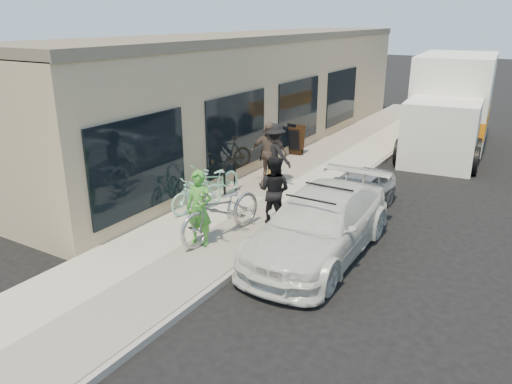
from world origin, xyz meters
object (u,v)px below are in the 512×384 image
at_px(bystander_b, 268,153).
at_px(cruiser_bike_b, 214,182).
at_px(cruiser_bike_c, 273,161).
at_px(bystander_a, 274,154).
at_px(sedan_silver, 357,192).
at_px(bike_rack, 230,174).
at_px(cruiser_bike_a, 197,193).
at_px(sandwich_board, 294,140).
at_px(man_standing, 274,190).
at_px(woman_rider, 199,208).
at_px(sedan_white, 320,224).
at_px(tandem_bike, 222,210).
at_px(moving_truck, 450,108).

bearing_deg(bystander_b, cruiser_bike_b, -121.52).
bearing_deg(cruiser_bike_b, cruiser_bike_c, 88.21).
xyz_separation_m(bystander_a, bystander_b, (-0.12, -0.11, 0.03)).
bearing_deg(sedan_silver, cruiser_bike_b, -154.94).
xyz_separation_m(bike_rack, cruiser_bike_a, (0.08, -1.56, -0.08)).
relative_size(sandwich_board, man_standing, 0.61).
height_order(woman_rider, cruiser_bike_b, woman_rider).
bearing_deg(cruiser_bike_b, bystander_b, 82.24).
distance_m(sedan_white, man_standing, 1.62).
xyz_separation_m(bike_rack, tandem_bike, (1.48, -2.48, 0.08)).
distance_m(bike_rack, moving_truck, 9.91).
distance_m(moving_truck, bystander_a, 8.38).
height_order(moving_truck, tandem_bike, moving_truck).
bearing_deg(sandwich_board, sedan_silver, -52.24).
xyz_separation_m(sandwich_board, moving_truck, (4.28, 4.48, 0.86)).
bearing_deg(bystander_a, bike_rack, 76.89).
bearing_deg(sedan_white, man_standing, 155.21).
height_order(sedan_silver, tandem_bike, tandem_bike).
bearing_deg(bystander_a, moving_truck, -102.51).
relative_size(sedan_white, man_standing, 2.88).
bearing_deg(woman_rider, cruiser_bike_c, 92.52).
height_order(woman_rider, cruiser_bike_c, woman_rider).
bearing_deg(cruiser_bike_a, bystander_b, 97.25).
bearing_deg(bike_rack, tandem_bike, -59.16).
xyz_separation_m(sandwich_board, bystander_b, (0.85, -3.32, 0.40)).
height_order(moving_truck, woman_rider, moving_truck).
xyz_separation_m(tandem_bike, cruiser_bike_a, (-1.40, 0.92, -0.16)).
height_order(sedan_white, cruiser_bike_c, sedan_white).
height_order(sedan_white, woman_rider, woman_rider).
xyz_separation_m(sedan_silver, cruiser_bike_b, (-3.43, -1.48, 0.11)).
bearing_deg(cruiser_bike_c, sandwich_board, 81.59).
bearing_deg(cruiser_bike_c, sedan_white, -71.60).
bearing_deg(cruiser_bike_a, sedan_white, 10.06).
bearing_deg(bike_rack, cruiser_bike_b, -96.21).
bearing_deg(man_standing, bystander_a, -65.33).
bearing_deg(cruiser_bike_c, woman_rider, -101.77).
height_order(woman_rider, cruiser_bike_a, woman_rider).
height_order(sedan_white, cruiser_bike_b, sedan_white).
xyz_separation_m(cruiser_bike_b, bystander_b, (0.56, 1.92, 0.41)).
distance_m(moving_truck, cruiser_bike_b, 10.54).
distance_m(sandwich_board, sedan_silver, 5.29).
xyz_separation_m(sedan_white, sedan_silver, (-0.19, 2.72, -0.14)).
relative_size(sedan_white, cruiser_bike_b, 2.47).
height_order(sedan_silver, bystander_a, bystander_a).
bearing_deg(woman_rider, cruiser_bike_b, 111.25).
relative_size(sedan_silver, bystander_b, 1.74).
distance_m(tandem_bike, man_standing, 1.39).
xyz_separation_m(bike_rack, sedan_white, (3.55, -1.89, -0.02)).
distance_m(moving_truck, woman_rider, 12.41).
height_order(cruiser_bike_c, bystander_a, bystander_a).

